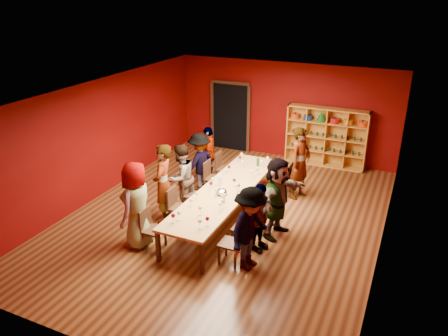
# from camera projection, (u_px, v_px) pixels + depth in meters

# --- Properties ---
(room_shell) EXTENTS (7.10, 9.10, 3.04)m
(room_shell) POSITION_uv_depth(u_px,v_px,m) (226.00, 159.00, 9.84)
(room_shell) COLOR #4C2914
(room_shell) RESTS_ON ground
(tasting_table) EXTENTS (1.10, 4.50, 0.75)m
(tasting_table) POSITION_uv_depth(u_px,v_px,m) (226.00, 191.00, 10.15)
(tasting_table) COLOR tan
(tasting_table) RESTS_ON ground
(doorway) EXTENTS (1.40, 0.17, 2.30)m
(doorway) POSITION_uv_depth(u_px,v_px,m) (231.00, 116.00, 14.39)
(doorway) COLOR black
(doorway) RESTS_ON ground
(shelving_unit) EXTENTS (2.40, 0.40, 1.80)m
(shelving_unit) POSITION_uv_depth(u_px,v_px,m) (327.00, 134.00, 13.13)
(shelving_unit) COLOR #C7872C
(shelving_unit) RESTS_ON ground
(chair_person_left_0) EXTENTS (0.42, 0.42, 0.89)m
(chair_person_left_0) POSITION_uv_depth(u_px,v_px,m) (150.00, 227.00, 9.06)
(chair_person_left_0) COLOR black
(chair_person_left_0) RESTS_ON ground
(person_left_0) EXTENTS (0.56, 0.95, 1.88)m
(person_left_0) POSITION_uv_depth(u_px,v_px,m) (137.00, 205.00, 9.01)
(person_left_0) COLOR #BF8089
(person_left_0) RESTS_ON ground
(chair_person_left_1) EXTENTS (0.42, 0.42, 0.89)m
(chair_person_left_1) POSITION_uv_depth(u_px,v_px,m) (176.00, 204.00, 9.98)
(chair_person_left_1) COLOR black
(chair_person_left_1) RESTS_ON ground
(person_left_1) EXTENTS (0.67, 0.80, 1.90)m
(person_left_1) POSITION_uv_depth(u_px,v_px,m) (163.00, 184.00, 9.92)
(person_left_1) COLOR pink
(person_left_1) RESTS_ON ground
(chair_person_left_2) EXTENTS (0.42, 0.42, 0.89)m
(chair_person_left_2) POSITION_uv_depth(u_px,v_px,m) (191.00, 192.00, 10.57)
(chair_person_left_2) COLOR black
(chair_person_left_2) RESTS_ON ground
(person_left_2) EXTENTS (0.61, 0.89, 1.67)m
(person_left_2) POSITION_uv_depth(u_px,v_px,m) (181.00, 177.00, 10.54)
(person_left_2) COLOR #5274A9
(person_left_2) RESTS_ON ground
(chair_person_left_3) EXTENTS (0.42, 0.42, 0.89)m
(chair_person_left_3) POSITION_uv_depth(u_px,v_px,m) (211.00, 176.00, 11.49)
(chair_person_left_3) COLOR black
(chair_person_left_3) RESTS_ON ground
(person_left_3) EXTENTS (0.70, 1.12, 1.61)m
(person_left_3) POSITION_uv_depth(u_px,v_px,m) (200.00, 163.00, 11.49)
(person_left_3) COLOR #5F7DC5
(person_left_3) RESTS_ON ground
(chair_person_left_4) EXTENTS (0.42, 0.42, 0.89)m
(chair_person_left_4) POSITION_uv_depth(u_px,v_px,m) (222.00, 166.00, 12.07)
(chair_person_left_4) COLOR black
(chair_person_left_4) RESTS_ON ground
(person_left_4) EXTENTS (0.74, 1.02, 1.58)m
(person_left_4) POSITION_uv_depth(u_px,v_px,m) (209.00, 154.00, 12.11)
(person_left_4) COLOR pink
(person_left_4) RESTS_ON ground
(chair_person_right_0) EXTENTS (0.42, 0.42, 0.89)m
(chair_person_right_0) POSITION_uv_depth(u_px,v_px,m) (234.00, 241.00, 8.54)
(chair_person_right_0) COLOR black
(chair_person_right_0) RESTS_ON ground
(person_right_0) EXTENTS (0.67, 1.18, 1.72)m
(person_right_0) POSITION_uv_depth(u_px,v_px,m) (250.00, 229.00, 8.28)
(person_right_0) COLOR pink
(person_right_0) RESTS_ON ground
(chair_person_right_1) EXTENTS (0.42, 0.42, 0.89)m
(chair_person_right_1) POSITION_uv_depth(u_px,v_px,m) (247.00, 226.00, 9.09)
(chair_person_right_1) COLOR black
(chair_person_right_1) RESTS_ON ground
(person_right_1) EXTENTS (0.64, 0.96, 1.50)m
(person_right_1) POSITION_uv_depth(u_px,v_px,m) (259.00, 218.00, 8.89)
(person_right_1) COLOR #4F4F54
(person_right_1) RESTS_ON ground
(chair_person_right_2) EXTENTS (0.42, 0.42, 0.89)m
(chair_person_right_2) POSITION_uv_depth(u_px,v_px,m) (259.00, 211.00, 9.69)
(chair_person_right_2) COLOR black
(chair_person_right_2) RESTS_ON ground
(person_right_2) EXTENTS (0.83, 1.75, 1.82)m
(person_right_2) POSITION_uv_depth(u_px,v_px,m) (277.00, 198.00, 9.37)
(person_right_2) COLOR #525258
(person_right_2) RESTS_ON ground
(chair_person_right_4) EXTENTS (0.42, 0.42, 0.89)m
(chair_person_right_4) POSITION_uv_depth(u_px,v_px,m) (286.00, 177.00, 11.41)
(chair_person_right_4) COLOR black
(chair_person_right_4) RESTS_ON ground
(person_right_4) EXTENTS (0.70, 0.81, 1.89)m
(person_right_4) POSITION_uv_depth(u_px,v_px,m) (300.00, 163.00, 11.10)
(person_right_4) COLOR #121933
(person_right_4) RESTS_ON ground
(wine_glass_0) EXTENTS (0.09, 0.09, 0.22)m
(wine_glass_0) POSITION_uv_depth(u_px,v_px,m) (252.00, 172.00, 10.66)
(wine_glass_0) COLOR white
(wine_glass_0) RESTS_ON tasting_table
(wine_glass_1) EXTENTS (0.08, 0.08, 0.21)m
(wine_glass_1) POSITION_uv_depth(u_px,v_px,m) (242.00, 162.00, 11.27)
(wine_glass_1) COLOR white
(wine_glass_1) RESTS_ON tasting_table
(wine_glass_2) EXTENTS (0.07, 0.07, 0.18)m
(wine_glass_2) POSITION_uv_depth(u_px,v_px,m) (240.00, 158.00, 11.62)
(wine_glass_2) COLOR white
(wine_glass_2) RESTS_ON tasting_table
(wine_glass_3) EXTENTS (0.08, 0.08, 0.19)m
(wine_glass_3) POSITION_uv_depth(u_px,v_px,m) (262.00, 162.00, 11.31)
(wine_glass_3) COLOR white
(wine_glass_3) RESTS_ON tasting_table
(wine_glass_4) EXTENTS (0.09, 0.09, 0.22)m
(wine_glass_4) POSITION_uv_depth(u_px,v_px,m) (237.00, 186.00, 9.94)
(wine_glass_4) COLOR white
(wine_glass_4) RESTS_ON tasting_table
(wine_glass_5) EXTENTS (0.08, 0.08, 0.20)m
(wine_glass_5) POSITION_uv_depth(u_px,v_px,m) (257.00, 169.00, 10.84)
(wine_glass_5) COLOR white
(wine_glass_5) RESTS_ON tasting_table
(wine_glass_6) EXTENTS (0.08, 0.08, 0.19)m
(wine_glass_6) POSITION_uv_depth(u_px,v_px,m) (197.00, 194.00, 9.59)
(wine_glass_6) COLOR white
(wine_glass_6) RESTS_ON tasting_table
(wine_glass_7) EXTENTS (0.08, 0.08, 0.21)m
(wine_glass_7) POSITION_uv_depth(u_px,v_px,m) (229.00, 167.00, 10.97)
(wine_glass_7) COLOR white
(wine_glass_7) RESTS_ON tasting_table
(wine_glass_8) EXTENTS (0.09, 0.09, 0.22)m
(wine_glass_8) POSITION_uv_depth(u_px,v_px,m) (200.00, 208.00, 8.94)
(wine_glass_8) COLOR white
(wine_glass_8) RESTS_ON tasting_table
(wine_glass_9) EXTENTS (0.08, 0.08, 0.21)m
(wine_glass_9) POSITION_uv_depth(u_px,v_px,m) (179.00, 213.00, 8.75)
(wine_glass_9) COLOR white
(wine_glass_9) RESTS_ON tasting_table
(wine_glass_10) EXTENTS (0.09, 0.09, 0.21)m
(wine_glass_10) POSITION_uv_depth(u_px,v_px,m) (173.00, 216.00, 8.64)
(wine_glass_10) COLOR white
(wine_glass_10) RESTS_ON tasting_table
(wine_glass_11) EXTENTS (0.09, 0.09, 0.21)m
(wine_glass_11) POSITION_uv_depth(u_px,v_px,m) (200.00, 221.00, 8.44)
(wine_glass_11) COLOR white
(wine_glass_11) RESTS_ON tasting_table
(wine_glass_12) EXTENTS (0.07, 0.07, 0.18)m
(wine_glass_12) POSITION_uv_depth(u_px,v_px,m) (225.00, 171.00, 10.81)
(wine_glass_12) COLOR white
(wine_glass_12) RESTS_ON tasting_table
(wine_glass_13) EXTENTS (0.08, 0.08, 0.19)m
(wine_glass_13) POSITION_uv_depth(u_px,v_px,m) (220.00, 204.00, 9.13)
(wine_glass_13) COLOR white
(wine_glass_13) RESTS_ON tasting_table
(wine_glass_14) EXTENTS (0.09, 0.09, 0.22)m
(wine_glass_14) POSITION_uv_depth(u_px,v_px,m) (213.00, 180.00, 10.23)
(wine_glass_14) COLOR white
(wine_glass_14) RESTS_ON tasting_table
(wine_glass_15) EXTENTS (0.07, 0.07, 0.18)m
(wine_glass_15) POSITION_uv_depth(u_px,v_px,m) (216.00, 191.00, 9.75)
(wine_glass_15) COLOR white
(wine_glass_15) RESTS_ON tasting_table
(wine_glass_16) EXTENTS (0.07, 0.07, 0.18)m
(wine_glass_16) POSITION_uv_depth(u_px,v_px,m) (238.00, 186.00, 10.00)
(wine_glass_16) COLOR white
(wine_glass_16) RESTS_ON tasting_table
(wine_glass_17) EXTENTS (0.09, 0.09, 0.21)m
(wine_glass_17) POSITION_uv_depth(u_px,v_px,m) (211.00, 184.00, 10.05)
(wine_glass_17) COLOR white
(wine_glass_17) RESTS_ON tasting_table
(wine_glass_18) EXTENTS (0.09, 0.09, 0.22)m
(wine_glass_18) POSITION_uv_depth(u_px,v_px,m) (242.00, 155.00, 11.73)
(wine_glass_18) COLOR white
(wine_glass_18) RESTS_ON tasting_table
(wine_glass_19) EXTENTS (0.08, 0.08, 0.21)m
(wine_glass_19) POSITION_uv_depth(u_px,v_px,m) (268.00, 159.00, 11.51)
(wine_glass_19) COLOR white
(wine_glass_19) RESTS_ON tasting_table
(wine_glass_20) EXTENTS (0.07, 0.07, 0.18)m
(wine_glass_20) POSITION_uv_depth(u_px,v_px,m) (191.00, 201.00, 9.31)
(wine_glass_20) COLOR white
(wine_glass_20) RESTS_ON tasting_table
(wine_glass_21) EXTENTS (0.08, 0.08, 0.21)m
(wine_glass_21) POSITION_uv_depth(u_px,v_px,m) (223.00, 201.00, 9.24)
(wine_glass_21) COLOR white
(wine_glass_21) RESTS_ON tasting_table
(wine_glass_22) EXTENTS (0.08, 0.08, 0.19)m
(wine_glass_22) POSITION_uv_depth(u_px,v_px,m) (234.00, 180.00, 10.25)
(wine_glass_22) COLOR white
(wine_glass_22) RESTS_ON tasting_table
(wine_glass_23) EXTENTS (0.08, 0.08, 0.20)m
(wine_glass_23) POSITION_uv_depth(u_px,v_px,m) (207.00, 219.00, 8.55)
(wine_glass_23) COLOR white
(wine_glass_23) RESTS_ON tasting_table
(spittoon_bowl) EXTENTS (0.27, 0.27, 0.15)m
(spittoon_bowl) POSITION_uv_depth(u_px,v_px,m) (221.00, 192.00, 9.85)
(spittoon_bowl) COLOR #B5B7BC
(spittoon_bowl) RESTS_ON tasting_table
(carafe_a) EXTENTS (0.14, 0.14, 0.27)m
(carafe_a) POSITION_uv_depth(u_px,v_px,m) (220.00, 180.00, 10.29)
(carafe_a) COLOR white
(carafe_a) RESTS_ON tasting_table
(carafe_b) EXTENTS (0.11, 0.11, 0.23)m
(carafe_b) POSITION_uv_depth(u_px,v_px,m) (223.00, 198.00, 9.47)
(carafe_b) COLOR white
(carafe_b) RESTS_ON tasting_table
(wine_bottle) EXTENTS (0.08, 0.08, 0.28)m
(wine_bottle) POSITION_uv_depth(u_px,v_px,m) (258.00, 162.00, 11.39)
(wine_bottle) COLOR #153A19
(wine_bottle) RESTS_ON tasting_table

